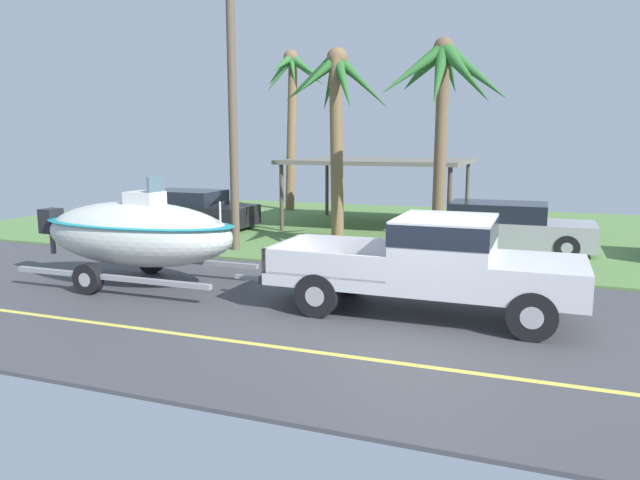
{
  "coord_description": "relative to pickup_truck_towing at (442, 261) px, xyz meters",
  "views": [
    {
      "loc": [
        1.85,
        -9.71,
        3.13
      ],
      "look_at": [
        -2.6,
        2.06,
        1.02
      ],
      "focal_mm": 33.24,
      "sensor_mm": 36.0,
      "label": 1
    }
  ],
  "objects": [
    {
      "name": "parked_sedan_far",
      "position": [
        0.61,
        7.16,
        -0.34
      ],
      "size": [
        4.77,
        1.95,
        1.38
      ],
      "color": "#99999E",
      "rests_on": "ground"
    },
    {
      "name": "pickup_truck_towing",
      "position": [
        0.0,
        0.0,
        0.0
      ],
      "size": [
        5.78,
        2.02,
        1.8
      ],
      "color": "silver",
      "rests_on": "ground"
    },
    {
      "name": "carport_awning",
      "position": [
        -3.95,
        10.34,
        1.35
      ],
      "size": [
        6.21,
        5.07,
        2.48
      ],
      "color": "#4C4238",
      "rests_on": "ground"
    },
    {
      "name": "ground",
      "position": [
        -0.23,
        7.59,
        -1.02
      ],
      "size": [
        36.0,
        22.0,
        0.11
      ],
      "color": "#424247"
    },
    {
      "name": "palm_tree_near_right",
      "position": [
        -9.0,
        14.15,
        4.25
      ],
      "size": [
        3.37,
        3.32,
        7.07
      ],
      "color": "brown",
      "rests_on": "ground"
    },
    {
      "name": "boat_on_trailer",
      "position": [
        -6.61,
        -0.0,
        0.14
      ],
      "size": [
        5.89,
        2.34,
        2.39
      ],
      "color": "gray",
      "rests_on": "ground"
    },
    {
      "name": "palm_tree_mid",
      "position": [
        -4.19,
        6.19,
        3.25
      ],
      "size": [
        3.38,
        2.55,
        5.8
      ],
      "color": "brown",
      "rests_on": "ground"
    },
    {
      "name": "utility_pole",
      "position": [
        -6.54,
        4.27,
        3.04
      ],
      "size": [
        0.24,
        1.8,
        7.8
      ],
      "color": "brown",
      "rests_on": "ground"
    },
    {
      "name": "parked_sedan_near",
      "position": [
        -10.23,
        7.67,
        -0.34
      ],
      "size": [
        4.58,
        1.95,
        1.38
      ],
      "color": "black",
      "rests_on": "ground"
    },
    {
      "name": "palm_tree_near_left",
      "position": [
        -0.81,
        4.37,
        3.4
      ],
      "size": [
        3.25,
        3.33,
        5.59
      ],
      "color": "brown",
      "rests_on": "ground"
    }
  ]
}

